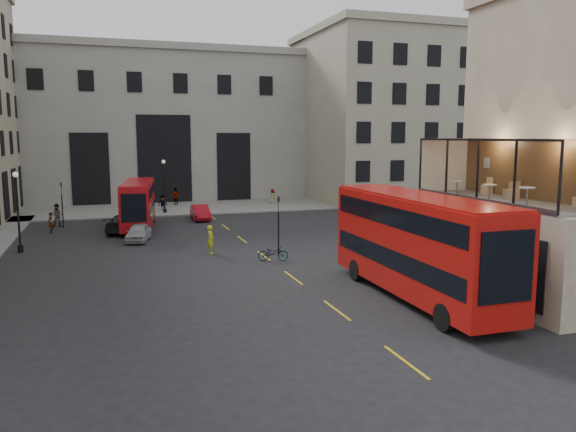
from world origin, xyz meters
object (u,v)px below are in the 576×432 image
object	(u,v)px
cyclist	(211,239)
cafe_chair_b	(513,194)
pedestrian_c	(176,197)
cafe_chair_c	(508,193)
traffic_light_far	(62,199)
street_lamp_b	(164,190)
cafe_table_mid	(490,190)
car_b	(200,213)
bus_far	(138,202)
car_a	(138,233)
cafe_table_far	(457,185)
cafe_table_near	(527,194)
pedestrian_b	(163,203)
pedestrian_d	(273,197)
traffic_light_near	(278,218)
cafe_chair_d	(487,189)
bus_near	(417,241)
street_lamp_a	(18,217)
car_c	(126,223)
pedestrian_e	(50,223)
pedestrian_a	(58,215)
bicycle	(273,253)

from	to	relation	value
cyclist	cafe_chair_b	world-z (taller)	cafe_chair_b
pedestrian_c	cafe_chair_c	size ratio (longest dim) A/B	2.57
traffic_light_far	street_lamp_b	size ratio (longest dim) A/B	0.71
traffic_light_far	cafe_table_mid	bearing A→B (deg)	-53.65
traffic_light_far	car_b	distance (m)	11.83
bus_far	car_a	distance (m)	6.22
cyclist	cafe_table_far	size ratio (longest dim) A/B	2.68
cafe_table_near	pedestrian_b	bearing A→B (deg)	106.95
pedestrian_c	pedestrian_d	bearing A→B (deg)	148.22
cafe_chair_c	street_lamp_b	bearing A→B (deg)	112.32
traffic_light_near	bus_far	world-z (taller)	bus_far
cafe_table_far	cafe_chair_d	xyz separation A→B (m)	(1.62, -0.36, -0.20)
bus_near	cafe_table_mid	world-z (taller)	cafe_table_mid
bus_near	cafe_table_far	xyz separation A→B (m)	(3.77, 2.53, 2.29)
pedestrian_b	pedestrian_c	size ratio (longest dim) A/B	0.84
car_b	street_lamp_a	bearing A→B (deg)	-140.57
car_c	pedestrian_e	bearing A→B (deg)	6.64
car_b	cyclist	bearing A→B (deg)	-95.70
traffic_light_near	pedestrian_b	bearing A→B (deg)	101.87
street_lamp_a	pedestrian_c	world-z (taller)	street_lamp_a
cafe_table_mid	cafe_chair_c	world-z (taller)	cafe_table_mid
street_lamp_b	cafe_table_near	world-z (taller)	cafe_table_near
traffic_light_near	cafe_table_mid	bearing A→B (deg)	-61.11
cafe_chair_c	car_a	bearing A→B (deg)	131.99
car_c	pedestrian_a	world-z (taller)	pedestrian_a
bus_near	pedestrian_e	distance (m)	30.94
pedestrian_b	cyclist	bearing A→B (deg)	-111.37
car_b	cafe_chair_b	world-z (taller)	cafe_chair_b
pedestrian_b	cafe_chair_b	size ratio (longest dim) A/B	1.90
bus_far	pedestrian_d	bearing A→B (deg)	39.56
traffic_light_far	cafe_table_mid	size ratio (longest dim) A/B	4.85
pedestrian_e	car_c	bearing A→B (deg)	76.23
bus_near	cyclist	size ratio (longest dim) A/B	6.64
bus_far	bicycle	size ratio (longest dim) A/B	5.42
bicycle	bus_near	bearing A→B (deg)	-143.74
traffic_light_near	pedestrian_d	distance (m)	27.48
bus_near	pedestrian_a	xyz separation A→B (m)	(-17.71, 27.96, -1.78)
cafe_chair_d	pedestrian_a	bearing A→B (deg)	131.86
pedestrian_b	pedestrian_c	world-z (taller)	pedestrian_c
street_lamp_a	cafe_chair_b	size ratio (longest dim) A/B	6.06
street_lamp_b	cyclist	world-z (taller)	street_lamp_b
cyclist	pedestrian_e	xyz separation A→B (m)	(-10.68, 11.82, -0.12)
pedestrian_e	cafe_chair_c	xyz separation A→B (m)	(23.34, -24.67, 4.03)
traffic_light_near	cafe_chair_c	xyz separation A→B (m)	(8.57, -11.06, 2.41)
pedestrian_b	pedestrian_c	xyz separation A→B (m)	(1.81, 4.06, 0.16)
bus_near	car_b	size ratio (longest dim) A/B	2.99
street_lamp_a	car_c	world-z (taller)	street_lamp_a
car_c	cafe_table_near	world-z (taller)	cafe_table_near
bus_far	pedestrian_d	distance (m)	19.97
pedestrian_a	cafe_table_mid	world-z (taller)	cafe_table_mid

